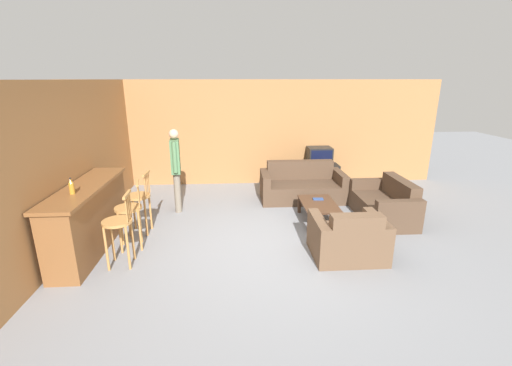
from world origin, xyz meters
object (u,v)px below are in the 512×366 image
coffee_table (319,206)px  bar_chair_near (119,227)px  armchair_near (348,239)px  tv_unit (318,175)px  bar_chair_mid (130,213)px  person_by_window (176,166)px  loveseat_right (385,205)px  book_on_table (318,199)px  tv (319,156)px  couch_far (302,187)px  bar_chair_far (139,200)px  bottle (72,187)px

coffee_table → bar_chair_near: bearing=-156.7°
armchair_near → tv_unit: armchair_near is taller
bar_chair_mid → person_by_window: (0.49, 1.59, 0.35)m
loveseat_right → tv_unit: bearing=108.5°
book_on_table → bar_chair_mid: bearing=-162.0°
armchair_near → tv: bearing=83.2°
coffee_table → person_by_window: bearing=165.1°
person_by_window → armchair_near: bearing=-36.4°
armchair_near → tv_unit: size_ratio=1.06×
bar_chair_mid → book_on_table: bar_chair_mid is taller
tv → bar_chair_mid: bearing=-140.1°
loveseat_right → couch_far: bearing=138.3°
bar_chair_far → coffee_table: bar_chair_far is taller
book_on_table → bar_chair_far: bearing=-171.5°
bar_chair_far → person_by_window: bearing=64.2°
tv_unit → tv: 0.49m
bar_chair_near → book_on_table: 3.64m
book_on_table → person_by_window: 2.88m
couch_far → bottle: 4.64m
bar_chair_mid → coffee_table: (3.23, 0.86, -0.28)m
bar_chair_far → couch_far: (3.16, 1.57, -0.31)m
armchair_near → tv: tv is taller
bar_chair_mid → couch_far: (3.16, 2.14, -0.31)m
bar_chair_near → bottle: (-0.63, 0.16, 0.56)m
bar_chair_mid → tv_unit: size_ratio=1.11×
bar_chair_far → armchair_near: 3.54m
bar_chair_far → tv_unit: bearing=34.4°
bar_chair_mid → coffee_table: 3.36m
bar_chair_far → book_on_table: bearing=8.5°
bar_chair_near → bottle: size_ratio=4.66×
bar_chair_near → tv_unit: 5.31m
couch_far → bottle: (-3.79, -2.52, 0.87)m
loveseat_right → book_on_table: loveseat_right is taller
loveseat_right → person_by_window: size_ratio=0.88×
loveseat_right → coffee_table: (-1.31, -0.04, 0.03)m
coffee_table → tv: tv is taller
bar_chair_mid → loveseat_right: bearing=11.2°
tv_unit → bar_chair_mid: bearing=-140.1°
bar_chair_far → couch_far: size_ratio=0.60×
couch_far → coffee_table: 1.28m
tv → armchair_near: bearing=-96.8°
bar_chair_mid → bar_chair_far: (0.00, 0.57, 0.00)m
armchair_near → bottle: bottle is taller
bar_chair_near → armchair_near: bearing=0.2°
bar_chair_near → book_on_table: (3.27, 1.60, -0.22)m
person_by_window → tv: bearing=25.6°
loveseat_right → bar_chair_near: bearing=-162.4°
bar_chair_mid → bottle: size_ratio=4.66×
couch_far → armchair_near: (0.19, -2.66, 0.00)m
bar_chair_far → tv: bar_chair_far is taller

